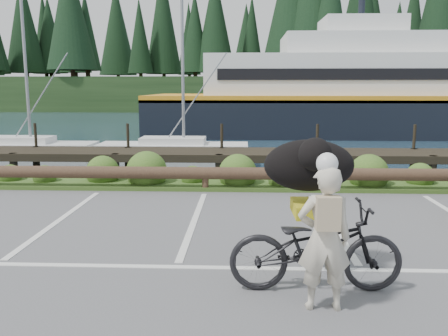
{
  "coord_description": "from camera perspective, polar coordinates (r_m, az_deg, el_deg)",
  "views": [
    {
      "loc": [
        0.94,
        -6.78,
        2.54
      ],
      "look_at": [
        0.59,
        1.58,
        1.1
      ],
      "focal_mm": 38.0,
      "sensor_mm": 36.0,
      "label": 1
    }
  ],
  "objects": [
    {
      "name": "bicycle",
      "position": [
        6.1,
        10.98,
        -9.32
      ],
      "size": [
        2.17,
        0.81,
        1.13
      ],
      "primitive_type": "imported",
      "rotation": [
        0.0,
        0.0,
        1.6
      ],
      "color": "black",
      "rests_on": "ground"
    },
    {
      "name": "vegetation_strip",
      "position": [
        12.37,
        -1.98,
        -1.86
      ],
      "size": [
        34.0,
        1.6,
        0.1
      ],
      "primitive_type": "cube",
      "color": "#3D5B21",
      "rests_on": "ground"
    },
    {
      "name": "ground",
      "position": [
        7.3,
        -5.23,
        -10.65
      ],
      "size": [
        72.0,
        72.0,
        0.0
      ],
      "primitive_type": "plane",
      "color": "#515154"
    },
    {
      "name": "harbor_backdrop",
      "position": [
        85.33,
        2.09,
        8.06
      ],
      "size": [
        170.0,
        160.0,
        30.0
      ],
      "color": "#1B3243",
      "rests_on": "ground"
    },
    {
      "name": "log_rail",
      "position": [
        11.69,
        -2.25,
        -2.79
      ],
      "size": [
        32.0,
        0.3,
        0.6
      ],
      "primitive_type": null,
      "color": "#443021",
      "rests_on": "ground"
    },
    {
      "name": "cyclist",
      "position": [
        5.54,
        11.98,
        -8.31
      ],
      "size": [
        0.62,
        0.42,
        1.68
      ],
      "primitive_type": "imported",
      "rotation": [
        0.0,
        0.0,
        3.17
      ],
      "color": "beige",
      "rests_on": "ground"
    },
    {
      "name": "dog",
      "position": [
        6.53,
        10.19,
        0.32
      ],
      "size": [
        0.63,
        1.24,
        0.71
      ],
      "primitive_type": "ellipsoid",
      "rotation": [
        0.0,
        0.0,
        1.6
      ],
      "color": "black",
      "rests_on": "bicycle"
    }
  ]
}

